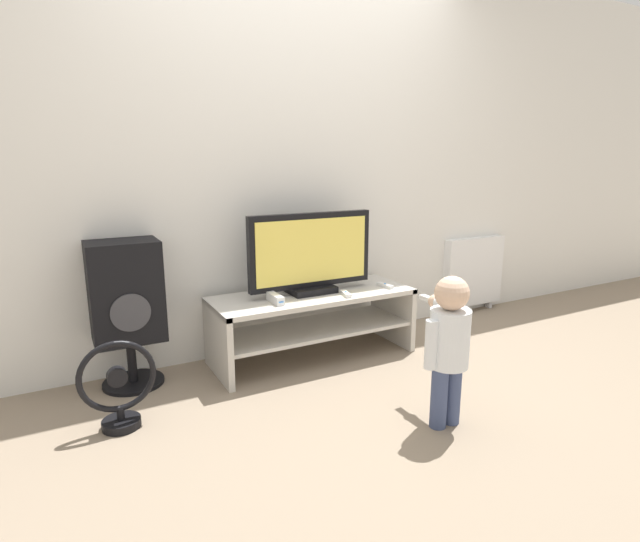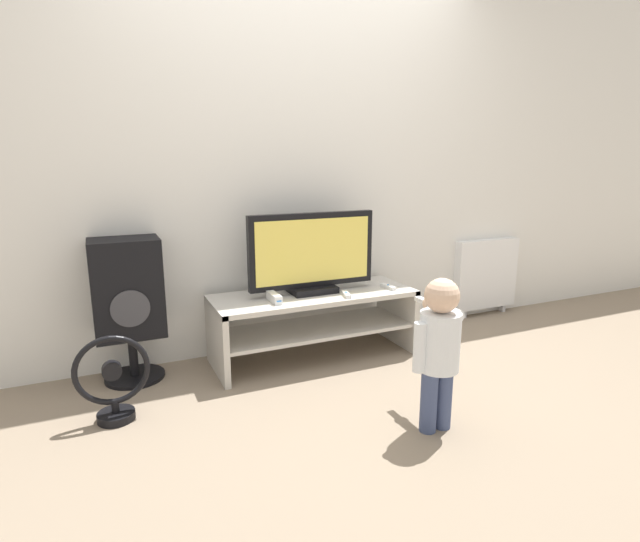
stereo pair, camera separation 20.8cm
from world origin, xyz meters
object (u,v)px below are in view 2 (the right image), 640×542
television (312,254)px  remote_primary (388,287)px  remote_secondary (346,294)px  child (438,342)px  floor_fan (113,382)px  speaker_tower (128,292)px  radiator (486,274)px  game_console (274,298)px

television → remote_primary: bearing=-13.4°
remote_secondary → child: bearing=-88.9°
child → floor_fan: 1.56m
speaker_tower → floor_fan: (-0.12, -0.46, -0.32)m
floor_fan → radiator: bearing=11.6°
television → child: size_ratio=1.12×
game_console → remote_primary: bearing=-1.0°
radiator → speaker_tower: bearing=-177.5°
remote_primary → speaker_tower: (-1.57, 0.23, 0.08)m
remote_primary → child: 0.99m
game_console → floor_fan: bearing=-164.6°
speaker_tower → radiator: bearing=2.5°
television → floor_fan: 1.34m
television → floor_fan: bearing=-163.7°
remote_secondary → radiator: 1.53m
remote_secondary → television: bearing=132.3°
speaker_tower → floor_fan: speaker_tower is taller
radiator → game_console: bearing=-170.3°
remote_primary → speaker_tower: 1.59m
television → remote_secondary: bearing=-47.7°
child → speaker_tower: bearing=137.0°
floor_fan → remote_primary: bearing=8.0°
remote_secondary → radiator: size_ratio=0.22×
remote_primary → child: (-0.32, -0.94, -0.00)m
television → radiator: size_ratio=1.32×
child → floor_fan: bearing=152.9°
remote_primary → child: size_ratio=0.18×
remote_secondary → game_console: bearing=171.5°
television → floor_fan: size_ratio=1.89×
remote_secondary → speaker_tower: bearing=167.3°
game_console → speaker_tower: bearing=165.0°
television → child: (0.17, -1.06, -0.24)m
remote_primary → remote_secondary: size_ratio=0.99×
game_console → floor_fan: game_console is taller
speaker_tower → radiator: speaker_tower is taller
child → radiator: child is taller
child → floor_fan: (-1.38, 0.70, -0.24)m
radiator → remote_primary: bearing=-163.3°
child → floor_fan: size_ratio=1.69×
remote_primary → remote_secondary: (-0.33, -0.05, 0.00)m
television → game_console: size_ratio=4.71×
floor_fan → remote_secondary: bearing=7.8°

